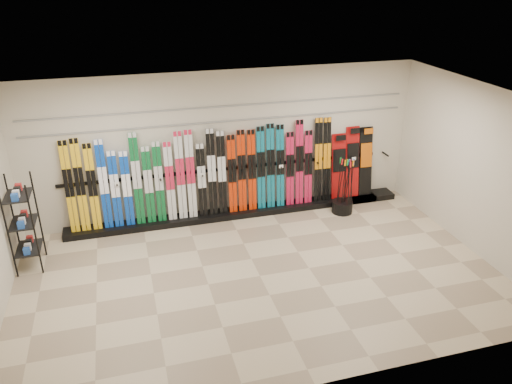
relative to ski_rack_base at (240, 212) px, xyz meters
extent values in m
plane|color=gray|center=(-0.22, -2.28, -0.06)|extent=(8.00, 8.00, 0.00)
plane|color=beige|center=(-0.22, 0.22, 1.44)|extent=(8.00, 0.00, 8.00)
plane|color=beige|center=(3.78, -2.28, 1.44)|extent=(0.00, 5.00, 5.00)
plane|color=silver|center=(-0.22, -2.28, 2.94)|extent=(8.00, 8.00, 0.00)
cube|color=black|center=(0.00, 0.00, 0.00)|extent=(8.00, 0.40, 0.12)
cube|color=yellow|center=(-3.27, 0.03, 0.96)|extent=(0.17, 0.18, 1.80)
cube|color=yellow|center=(-3.07, 0.03, 0.97)|extent=(0.17, 0.18, 1.82)
cube|color=yellow|center=(-2.86, 0.03, 0.91)|extent=(0.17, 0.17, 1.71)
cube|color=#0B3EAF|center=(-2.65, 0.03, 0.94)|extent=(0.17, 0.17, 1.76)
cube|color=#0B3EAF|center=(-2.45, 0.02, 0.82)|extent=(0.17, 0.15, 1.53)
cube|color=#0B3EAF|center=(-2.23, 0.02, 0.81)|extent=(0.17, 0.15, 1.50)
cube|color=#0C5A28|center=(-2.03, 0.03, 0.98)|extent=(0.17, 0.18, 1.84)
cube|color=#0C5A28|center=(-1.82, 0.02, 0.84)|extent=(0.17, 0.16, 1.55)
cube|color=#0C5A28|center=(-1.61, 0.02, 0.87)|extent=(0.17, 0.16, 1.63)
cube|color=silver|center=(-1.40, 0.02, 0.86)|extent=(0.17, 0.16, 1.60)
cube|color=silver|center=(-1.19, 0.03, 0.95)|extent=(0.17, 0.18, 1.79)
cube|color=silver|center=(-0.99, 0.03, 0.96)|extent=(0.17, 0.18, 1.80)
cube|color=black|center=(-0.77, 0.02, 0.81)|extent=(0.17, 0.15, 1.51)
cube|color=black|center=(-0.56, 0.03, 0.96)|extent=(0.17, 0.18, 1.79)
cube|color=black|center=(-0.36, 0.03, 0.92)|extent=(0.17, 0.17, 1.73)
cube|color=red|center=(-0.15, 0.02, 0.87)|extent=(0.17, 0.16, 1.63)
cube|color=red|center=(0.06, 0.03, 0.92)|extent=(0.17, 0.17, 1.71)
cube|color=red|center=(0.27, 0.03, 0.91)|extent=(0.17, 0.17, 1.70)
cube|color=#0D657D|center=(0.46, 0.03, 0.93)|extent=(0.17, 0.17, 1.75)
cube|color=#0D657D|center=(0.67, 0.03, 0.95)|extent=(0.17, 0.18, 1.79)
cube|color=#0D657D|center=(0.88, 0.03, 0.94)|extent=(0.17, 0.17, 1.75)
cube|color=#B9153B|center=(1.09, 0.02, 0.85)|extent=(0.17, 0.16, 1.58)
cube|color=#B9153B|center=(1.30, 0.03, 0.97)|extent=(0.17, 0.18, 1.82)
cube|color=#B9153B|center=(1.50, 0.02, 0.85)|extent=(0.17, 0.16, 1.58)
cube|color=black|center=(1.72, 0.03, 0.97)|extent=(0.17, 0.18, 1.83)
cube|color=black|center=(1.92, 0.03, 0.97)|extent=(0.17, 0.18, 1.82)
cube|color=#990C0C|center=(2.23, 0.07, 0.77)|extent=(0.32, 0.22, 1.42)
cube|color=#990C0C|center=(2.54, 0.08, 0.83)|extent=(0.31, 0.24, 1.55)
cube|color=black|center=(2.87, 0.08, 0.82)|extent=(0.30, 0.23, 1.51)
cube|color=black|center=(-3.97, -0.88, 0.76)|extent=(0.40, 0.60, 1.64)
cylinder|color=black|center=(2.12, -0.46, 0.07)|extent=(0.44, 0.44, 0.25)
cylinder|color=black|center=(2.15, -0.61, 0.55)|extent=(0.06, 0.04, 1.18)
cylinder|color=black|center=(2.09, -0.50, 0.55)|extent=(0.07, 0.06, 1.18)
cylinder|color=black|center=(2.19, -0.48, 0.55)|extent=(0.14, 0.07, 1.18)
cylinder|color=black|center=(2.06, -0.35, 0.55)|extent=(0.03, 0.11, 1.18)
cylinder|color=black|center=(2.20, -0.51, 0.55)|extent=(0.10, 0.09, 1.18)
cylinder|color=black|center=(2.14, -0.47, 0.55)|extent=(0.05, 0.03, 1.18)
cylinder|color=black|center=(2.28, -0.49, 0.55)|extent=(0.08, 0.15, 1.17)
cylinder|color=black|center=(2.14, -0.50, 0.55)|extent=(0.14, 0.08, 1.17)
cylinder|color=black|center=(2.06, -0.42, 0.55)|extent=(0.15, 0.06, 1.17)
cylinder|color=black|center=(2.24, -0.55, 0.55)|extent=(0.09, 0.15, 1.17)
cube|color=gray|center=(-0.22, 0.20, 1.94)|extent=(7.60, 0.02, 0.03)
cube|color=gray|center=(-0.22, 0.20, 2.24)|extent=(7.60, 0.02, 0.03)
camera|label=1|loc=(-2.21, -9.08, 4.77)|focal=35.00mm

